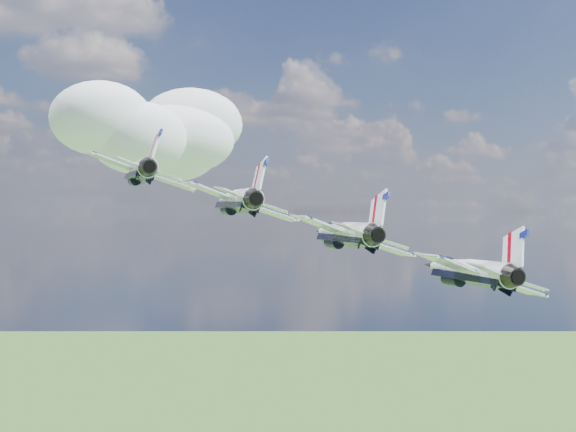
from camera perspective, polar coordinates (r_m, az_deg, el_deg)
name	(u,v)px	position (r m, az deg, el deg)	size (l,w,h in m)	color
cloud_far	(140,132)	(254.54, -10.47, 5.86)	(69.07, 54.27, 27.13)	white
jet_0	(140,171)	(77.04, -10.51, 3.17)	(9.94, 14.71, 4.40)	white
jet_1	(236,200)	(71.60, -3.75, 1.14)	(9.94, 14.71, 4.40)	silver
jet_2	(344,233)	(67.41, 3.98, -1.21)	(9.94, 14.71, 4.40)	silver
jet_3	(466,270)	(64.72, 12.55, -3.78)	(9.94, 14.71, 4.40)	white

